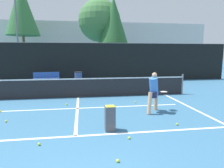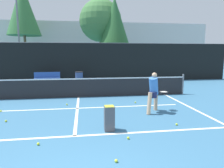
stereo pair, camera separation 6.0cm
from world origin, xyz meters
TOP-DOWN VIEW (x-y plane):
  - court_baseline_near at (0.00, 2.74)m, footprint 11.00×0.10m
  - court_service_line at (0.00, 5.46)m, footprint 8.25×0.10m
  - court_center_mark at (0.00, 5.13)m, footprint 0.10×4.79m
  - court_sideline_right at (4.51, 5.13)m, footprint 0.10×5.79m
  - net at (0.00, 7.52)m, footprint 11.09×0.09m
  - fence_back at (0.00, 13.04)m, footprint 24.00×0.06m
  - player_practicing at (2.80, 4.58)m, footprint 1.09×0.84m
  - tennis_ball_scattered_0 at (-0.83, 2.33)m, footprint 0.07×0.07m
  - tennis_ball_scattered_2 at (-0.45, 6.02)m, footprint 0.07×0.07m
  - tennis_ball_scattered_4 at (3.02, 3.10)m, footprint 0.07×0.07m
  - tennis_ball_scattered_5 at (1.36, 2.36)m, footprint 0.07×0.07m
  - tennis_ball_scattered_6 at (-2.20, 4.17)m, footprint 0.07×0.07m
  - tennis_ball_scattered_7 at (0.88, 1.33)m, footprint 0.07×0.07m
  - tennis_ball_scattered_8 at (2.49, 5.96)m, footprint 0.07×0.07m
  - tennis_ball_scattered_9 at (-2.82, 5.39)m, footprint 0.07×0.07m
  - ball_hopper at (0.96, 3.01)m, footprint 0.28×0.28m
  - courtside_bench at (-2.25, 12.02)m, footprint 1.77×0.52m
  - trash_bin at (-0.04, 12.08)m, footprint 0.57×0.57m
  - parked_car at (-2.69, 16.07)m, footprint 1.74×4.11m
  - floodlight_mast at (-5.97, 18.91)m, footprint 1.10×0.24m
  - tree_west at (-6.38, 22.55)m, footprint 3.79×3.79m
  - tree_mid at (2.18, 19.51)m, footprint 4.44×4.44m
  - tree_east at (3.43, 17.83)m, footprint 2.86×2.86m
  - building_far at (0.00, 26.47)m, footprint 36.00×2.40m

SIDE VIEW (x-z plane):
  - court_baseline_near at x=0.00m, z-range 0.00..0.01m
  - court_service_line at x=0.00m, z-range 0.00..0.01m
  - court_center_mark at x=0.00m, z-range 0.00..0.01m
  - court_sideline_right at x=4.51m, z-range 0.00..0.01m
  - tennis_ball_scattered_0 at x=-0.83m, z-range 0.00..0.07m
  - tennis_ball_scattered_2 at x=-0.45m, z-range 0.00..0.07m
  - tennis_ball_scattered_4 at x=3.02m, z-range 0.00..0.07m
  - tennis_ball_scattered_5 at x=1.36m, z-range 0.00..0.07m
  - tennis_ball_scattered_6 at x=-2.20m, z-range 0.00..0.07m
  - tennis_ball_scattered_7 at x=0.88m, z-range 0.00..0.07m
  - tennis_ball_scattered_8 at x=2.49m, z-range 0.00..0.07m
  - tennis_ball_scattered_9 at x=-2.82m, z-range 0.00..0.07m
  - ball_hopper at x=0.96m, z-range 0.02..0.73m
  - trash_bin at x=-0.04m, z-range 0.00..0.86m
  - courtside_bench at x=-2.25m, z-range 0.04..0.90m
  - net at x=0.00m, z-range -0.02..1.05m
  - parked_car at x=-2.69m, z-range -0.12..1.41m
  - player_practicing at x=2.80m, z-range 0.06..1.53m
  - fence_back at x=0.00m, z-range -0.01..2.95m
  - building_far at x=0.00m, z-range 0.00..6.36m
  - tree_east at x=3.43m, z-range 1.56..9.19m
  - tree_mid at x=2.18m, z-range 1.67..9.47m
  - floodlight_mast at x=-5.97m, z-range 1.17..10.12m
  - tree_west at x=-6.38m, z-range 2.08..12.18m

